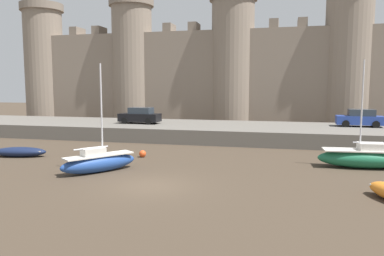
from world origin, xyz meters
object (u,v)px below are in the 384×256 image
mooring_buoy_mid_mud (143,154)px  car_quay_west (360,118)px  sailboat_near_channel_left (99,162)px  car_quay_centre_west (140,116)px  rowboat_foreground_right (20,152)px  sailboat_midflat_centre (364,157)px

mooring_buoy_mid_mud → car_quay_west: bearing=37.1°
sailboat_near_channel_left → car_quay_centre_west: bearing=102.8°
rowboat_foreground_right → car_quay_centre_west: bearing=70.9°
mooring_buoy_mid_mud → car_quay_west: 20.94m
sailboat_near_channel_left → rowboat_foreground_right: (-7.83, 3.00, -0.25)m
rowboat_foreground_right → car_quay_west: (25.28, 14.55, 1.71)m
rowboat_foreground_right → mooring_buoy_mid_mud: (8.64, 1.97, -0.12)m
sailboat_midflat_centre → mooring_buoy_mid_mud: size_ratio=13.38×
car_quay_centre_west → mooring_buoy_mid_mud: bearing=-67.5°
rowboat_foreground_right → sailboat_midflat_centre: sailboat_midflat_centre is taller
rowboat_foreground_right → sailboat_near_channel_left: bearing=-21.0°
sailboat_near_channel_left → car_quay_centre_west: sailboat_near_channel_left is taller
car_quay_centre_west → sailboat_midflat_centre: bearing=-28.9°
rowboat_foreground_right → car_quay_west: 29.22m
sailboat_near_channel_left → sailboat_midflat_centre: size_ratio=0.96×
sailboat_near_channel_left → mooring_buoy_mid_mud: size_ratio=12.81×
sailboat_near_channel_left → car_quay_centre_west: 15.90m
sailboat_near_channel_left → mooring_buoy_mid_mud: sailboat_near_channel_left is taller
rowboat_foreground_right → car_quay_centre_west: size_ratio=0.96×
mooring_buoy_mid_mud → car_quay_west: size_ratio=0.12×
rowboat_foreground_right → mooring_buoy_mid_mud: 8.87m
sailboat_near_channel_left → rowboat_foreground_right: bearing=159.0°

